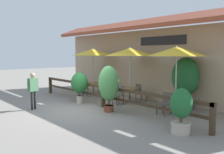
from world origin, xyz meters
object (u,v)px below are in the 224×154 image
dining_table_far (176,98)px  chair_middle_streetside (119,94)px  dining_table_middle (130,91)px  chair_far_streetside (165,102)px  chair_far_wallside (186,99)px  potted_plant_entrance_palm (181,109)px  chair_near_wallside (103,86)px  patio_umbrella_far (177,52)px  chair_near_streetside (84,87)px  potted_plant_broad_leaf (185,77)px  dining_table_near (93,85)px  chair_middle_wallside (140,91)px  potted_plant_tall_tropical (79,84)px  pedestrian (33,86)px  patio_umbrella_middle (130,52)px  potted_plant_corner_fern (109,84)px  patio_umbrella_near (93,52)px

dining_table_far → chair_middle_streetside: bearing=-165.2°
dining_table_middle → chair_far_streetside: 2.71m
chair_far_wallside → potted_plant_entrance_palm: size_ratio=0.63×
dining_table_middle → chair_far_wallside: size_ratio=1.01×
dining_table_middle → potted_plant_entrance_palm: bearing=-26.5°
chair_near_wallside → dining_table_far: size_ratio=0.99×
chair_far_wallside → potted_plant_entrance_palm: 3.33m
dining_table_far → chair_far_wallside: bearing=85.9°
patio_umbrella_far → dining_table_far: bearing=180.0°
chair_near_streetside → dining_table_far: bearing=-0.9°
potted_plant_broad_leaf → chair_far_wallside: bearing=-49.4°
dining_table_near → dining_table_far: same height
potted_plant_entrance_palm → potted_plant_broad_leaf: bearing=121.8°
chair_middle_wallside → potted_plant_tall_tropical: 3.08m
potted_plant_broad_leaf → dining_table_middle: bearing=-160.6°
potted_plant_tall_tropical → pedestrian: pedestrian is taller
chair_near_streetside → potted_plant_tall_tropical: potted_plant_tall_tropical is taller
chair_near_streetside → chair_near_wallside: same height
pedestrian → patio_umbrella_middle: bearing=-35.5°
dining_table_near → potted_plant_tall_tropical: (1.58, -1.96, 0.38)m
potted_plant_corner_fern → chair_near_wallside: bearing=145.0°
dining_table_near → chair_middle_wallside: chair_middle_wallside is taller
patio_umbrella_near → chair_near_wallside: bearing=83.8°
dining_table_near → potted_plant_entrance_palm: 7.72m
potted_plant_entrance_palm → dining_table_middle: bearing=153.5°
chair_middle_wallside → pedestrian: size_ratio=0.55×
potted_plant_entrance_palm → potted_plant_broad_leaf: size_ratio=0.62×
chair_middle_streetside → chair_near_streetside: bearing=-172.8°
chair_middle_wallside → potted_plant_tall_tropical: (-1.46, -2.67, 0.47)m
potted_plant_entrance_palm → pedestrian: 6.28m
chair_near_wallside → potted_plant_tall_tropical: size_ratio=0.58×
dining_table_far → potted_plant_broad_leaf: potted_plant_broad_leaf is taller
patio_umbrella_middle → chair_far_streetside: size_ratio=3.11×
chair_near_wallside → potted_plant_broad_leaf: bearing=-178.2°
dining_table_middle → chair_near_streetside: bearing=-168.1°
chair_middle_streetside → dining_table_near: bearing=175.4°
chair_middle_wallside → dining_table_near: bearing=18.0°
patio_umbrella_middle → patio_umbrella_far: (2.66, -0.00, 0.00)m
patio_umbrella_middle → patio_umbrella_near: bearing=-179.8°
potted_plant_broad_leaf → patio_umbrella_far: bearing=-80.2°
potted_plant_corner_fern → potted_plant_broad_leaf: potted_plant_broad_leaf is taller
chair_near_streetside → chair_far_wallside: same height
dining_table_far → potted_plant_corner_fern: size_ratio=0.46×
chair_far_wallside → dining_table_middle: bearing=18.9°
chair_far_wallside → patio_umbrella_middle: bearing=18.9°
potted_plant_entrance_palm → potted_plant_broad_leaf: (-1.91, 3.09, 0.63)m
patio_umbrella_near → potted_plant_entrance_palm: 7.91m
patio_umbrella_far → chair_far_wallside: 2.08m
patio_umbrella_far → potted_plant_tall_tropical: 4.77m
potted_plant_broad_leaf → chair_near_streetside: bearing=-164.6°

